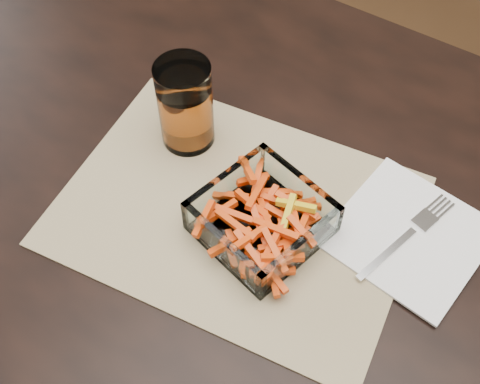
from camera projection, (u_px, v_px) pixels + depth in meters
name	position (u px, v px, depth m)	size (l,w,h in m)	color
dining_table	(312.00, 277.00, 0.83)	(1.60, 0.90, 0.75)	black
placemat	(236.00, 210.00, 0.79)	(0.45, 0.33, 0.00)	tan
glass_bowl	(262.00, 220.00, 0.75)	(0.17, 0.17, 0.06)	white
tumbler	(186.00, 107.00, 0.81)	(0.08, 0.08, 0.13)	white
napkin	(409.00, 235.00, 0.77)	(0.18, 0.18, 0.00)	white
fork	(409.00, 234.00, 0.76)	(0.06, 0.17, 0.00)	silver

